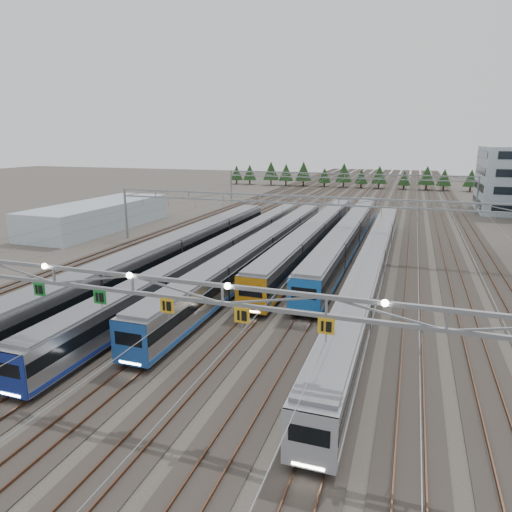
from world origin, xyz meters
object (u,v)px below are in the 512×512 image
(train_e, at_px, (349,234))
(gantry_far, at_px, (345,180))
(train_a, at_px, (170,255))
(train_c, at_px, (262,250))
(gantry_mid, at_px, (298,206))
(west_shed, at_px, (99,216))
(train_f, at_px, (372,263))
(train_d, at_px, (314,236))
(train_b, at_px, (223,251))
(gantry_near, at_px, (131,288))

(train_e, xyz_separation_m, gantry_far, (-6.75, 41.12, 4.19))
(train_a, xyz_separation_m, train_c, (9.00, 6.86, -0.24))
(gantry_mid, bearing_deg, west_shed, 171.70)
(train_e, xyz_separation_m, train_f, (4.50, -14.67, -0.22))
(train_d, xyz_separation_m, train_f, (9.00, -11.61, -0.20))
(train_c, distance_m, train_d, 10.93)
(train_d, bearing_deg, train_f, -52.22)
(train_f, relative_size, gantry_mid, 1.17)
(gantry_mid, bearing_deg, train_b, -122.19)
(train_a, relative_size, train_c, 1.01)
(train_b, distance_m, gantry_mid, 13.43)
(train_e, height_order, west_shed, west_shed)
(train_b, xyz_separation_m, train_f, (18.00, -0.06, 0.03))
(train_b, distance_m, west_shed, 34.70)
(train_e, distance_m, gantry_near, 44.79)
(train_d, height_order, train_f, train_d)
(train_a, height_order, train_d, train_a)
(gantry_near, height_order, gantry_far, gantry_near)
(gantry_mid, distance_m, west_shed, 38.06)
(train_d, bearing_deg, gantry_far, 92.92)
(train_a, relative_size, west_shed, 1.93)
(train_e, distance_m, west_shed, 44.22)
(gantry_near, bearing_deg, train_d, 86.79)
(train_b, bearing_deg, train_e, 47.26)
(train_f, height_order, west_shed, west_shed)
(gantry_near, bearing_deg, train_a, 114.90)
(train_a, distance_m, train_c, 11.32)
(train_e, bearing_deg, gantry_near, -98.78)
(gantry_mid, relative_size, west_shed, 1.88)
(train_d, relative_size, gantry_near, 0.96)
(train_a, distance_m, train_f, 23.10)
(west_shed, bearing_deg, gantry_far, 46.56)
(gantry_far, relative_size, west_shed, 1.88)
(train_b, height_order, train_f, train_f)
(train_e, relative_size, gantry_far, 1.03)
(train_b, height_order, train_c, train_c)
(train_a, relative_size, gantry_near, 1.03)
(train_d, bearing_deg, west_shed, 173.34)
(train_e, height_order, gantry_far, gantry_far)
(gantry_far, bearing_deg, train_c, -92.38)
(train_a, relative_size, train_d, 1.08)
(train_c, xyz_separation_m, train_f, (13.50, -1.65, -0.12))
(train_b, height_order, train_e, train_e)
(train_e, relative_size, gantry_near, 1.03)
(train_a, height_order, gantry_mid, gantry_mid)
(train_d, height_order, gantry_near, gantry_near)
(train_a, distance_m, west_shed, 33.86)
(gantry_mid, distance_m, gantry_far, 45.00)
(train_b, distance_m, train_c, 4.78)
(train_f, bearing_deg, train_d, 127.78)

